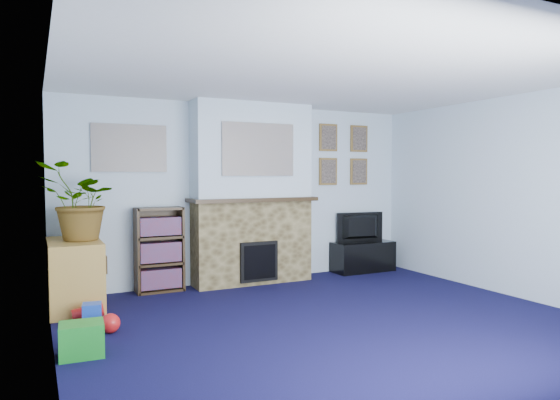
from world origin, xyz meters
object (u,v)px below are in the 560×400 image
tv_stand (363,256)px  sideboard (75,277)px  bookshelf (159,251)px  television (362,227)px

tv_stand → sideboard: size_ratio=0.98×
bookshelf → sideboard: 1.09m
tv_stand → television: (0.00, 0.02, 0.44)m
bookshelf → television: bearing=-1.1°
television → bookshelf: bookshelf is taller
bookshelf → tv_stand: bearing=-1.4°
bookshelf → sideboard: size_ratio=1.09×
tv_stand → bookshelf: bookshelf is taller
tv_stand → television: size_ratio=1.24×
bookshelf → sideboard: (-1.01, -0.40, -0.15)m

